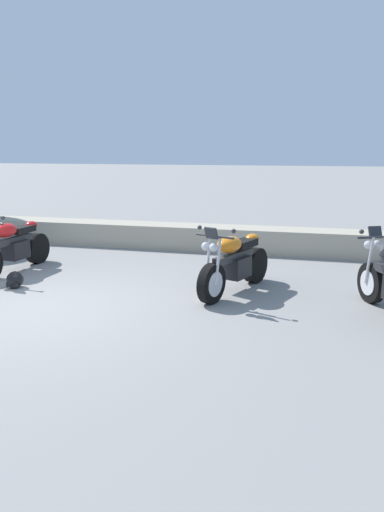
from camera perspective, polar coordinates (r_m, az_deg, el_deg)
The scene contains 5 objects.
ground_plane at distance 7.56m, azimuth -17.80°, elevation -5.90°, with size 120.00×120.00×0.00m, color gray.
stone_wall at distance 11.70m, azimuth -5.46°, elevation 2.49°, with size 36.00×0.80×0.55m, color #A89E89.
motorcycle_red_near_left at distance 9.80m, azimuth -20.36°, elevation 1.03°, with size 0.67×2.07×1.18m.
motorcycle_orange_centre at distance 7.89m, azimuth 5.00°, elevation -0.89°, with size 0.98×1.99×1.18m.
rider_helmet at distance 8.75m, azimuth -20.16°, elevation -2.64°, with size 0.28×0.28×0.28m.
Camera 1 is at (3.91, -6.04, 2.33)m, focal length 33.95 mm.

